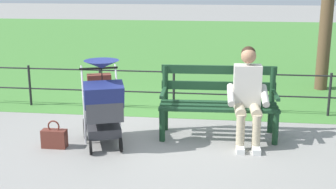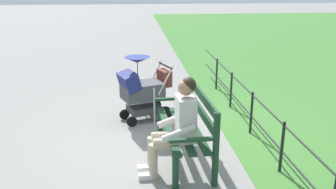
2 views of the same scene
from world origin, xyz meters
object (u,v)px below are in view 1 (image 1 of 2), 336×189
Objects in this scene: park_bench at (218,99)px; person_on_bench at (248,93)px; stroller at (102,102)px; handbag at (54,138)px.

person_on_bench is at bearing 149.84° from park_bench.
stroller is at bearing 22.20° from park_bench.
park_bench is 0.47m from person_on_bench.
person_on_bench is at bearing -168.47° from stroller.
stroller is at bearing -166.06° from handbag.
person_on_bench reaches higher than handbag.
person_on_bench is (-0.38, 0.22, 0.15)m from park_bench.
park_bench is at bearing -30.16° from person_on_bench.
park_bench is 1.60m from stroller.
handbag is at bearing 19.84° from park_bench.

